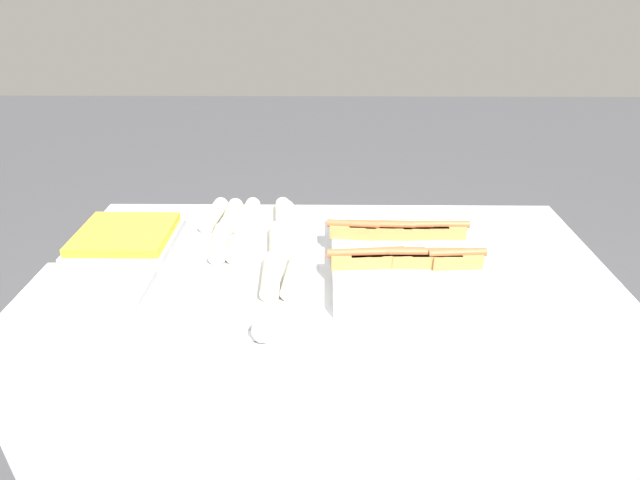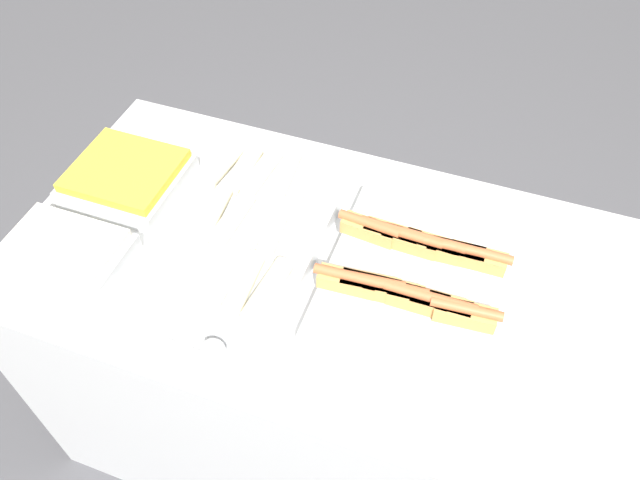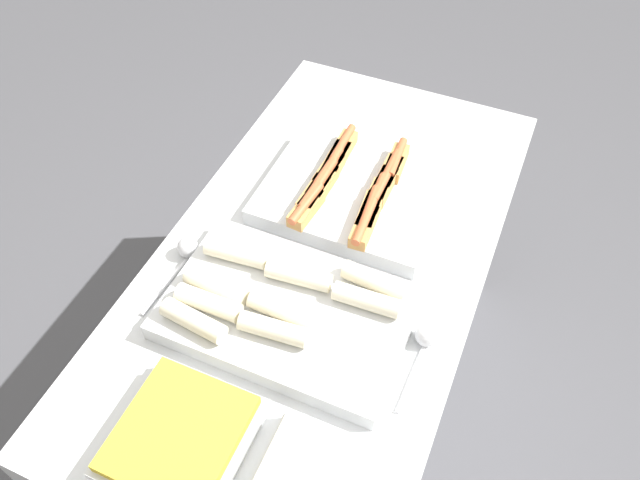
{
  "view_description": "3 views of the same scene",
  "coord_description": "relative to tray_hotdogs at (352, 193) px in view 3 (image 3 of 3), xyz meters",
  "views": [
    {
      "loc": [
        -0.01,
        -1.16,
        1.6
      ],
      "look_at": [
        -0.03,
        0.0,
        0.96
      ],
      "focal_mm": 28.0,
      "sensor_mm": 36.0,
      "label": 1
    },
    {
      "loc": [
        0.28,
        -0.85,
        2.03
      ],
      "look_at": [
        -0.03,
        0.0,
        0.96
      ],
      "focal_mm": 35.0,
      "sensor_mm": 36.0,
      "label": 2
    },
    {
      "loc": [
        -0.92,
        -0.39,
        2.12
      ],
      "look_at": [
        -0.03,
        0.0,
        0.96
      ],
      "focal_mm": 35.0,
      "sensor_mm": 36.0,
      "label": 3
    }
  ],
  "objects": [
    {
      "name": "ground_plane",
      "position": [
        -0.19,
        -0.0,
        -0.92
      ],
      "size": [
        12.0,
        12.0,
        0.0
      ],
      "primitive_type": "plane",
      "color": "#4C4C51"
    },
    {
      "name": "counter",
      "position": [
        -0.19,
        -0.0,
        -0.48
      ],
      "size": [
        1.51,
        0.79,
        0.88
      ],
      "color": "silver",
      "rests_on": "ground_plane"
    },
    {
      "name": "tray_side_back",
      "position": [
        -0.76,
        0.06,
        -0.0
      ],
      "size": [
        0.27,
        0.25,
        0.07
      ],
      "color": "silver",
      "rests_on": "counter"
    },
    {
      "name": "tray_hotdogs",
      "position": [
        0.0,
        0.0,
        0.0
      ],
      "size": [
        0.4,
        0.47,
        0.1
      ],
      "color": "silver",
      "rests_on": "counter"
    },
    {
      "name": "serving_spoon_near",
      "position": [
        -0.35,
        -0.31,
        -0.01
      ],
      "size": [
        0.22,
        0.05,
        0.05
      ],
      "color": "silver",
      "rests_on": "counter"
    },
    {
      "name": "serving_spoon_far",
      "position": [
        -0.34,
        0.31,
        -0.01
      ],
      "size": [
        0.23,
        0.05,
        0.05
      ],
      "color": "silver",
      "rests_on": "counter"
    },
    {
      "name": "tray_wraps",
      "position": [
        -0.4,
        0.01,
        -0.0
      ],
      "size": [
        0.36,
        0.55,
        0.09
      ],
      "color": "silver",
      "rests_on": "counter"
    }
  ]
}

